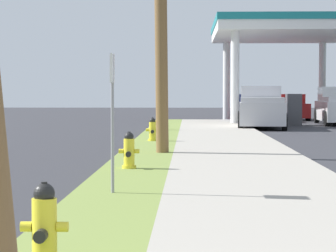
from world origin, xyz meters
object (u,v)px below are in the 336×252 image
object	(u,v)px
fire_hydrant_third	(153,131)
car_red_by_near_pump	(288,108)
fire_hydrant_second	(129,152)
truck_silver_at_forecourt	(261,109)
fire_hydrant_fourth	(158,122)
car_navy_by_far_pump	(252,109)
street_sign_post	(112,93)
fire_hydrant_nearest	(44,229)

from	to	relation	value
fire_hydrant_third	car_red_by_near_pump	distance (m)	22.99
fire_hydrant_second	truck_silver_at_forecourt	xyz separation A→B (m)	(4.55, 19.58, 0.47)
truck_silver_at_forecourt	fire_hydrant_third	bearing A→B (deg)	-112.31
fire_hydrant_fourth	truck_silver_at_forecourt	world-z (taller)	truck_silver_at_forecourt
fire_hydrant_fourth	truck_silver_at_forecourt	distance (m)	6.13
fire_hydrant_third	car_navy_by_far_pump	bearing A→B (deg)	75.56
street_sign_post	car_navy_by_far_pump	distance (m)	30.94
fire_hydrant_third	street_sign_post	world-z (taller)	street_sign_post
street_sign_post	fire_hydrant_third	bearing A→B (deg)	90.00
truck_silver_at_forecourt	fire_hydrant_second	bearing A→B (deg)	-103.09
street_sign_post	truck_silver_at_forecourt	size ratio (longest dim) A/B	0.38
fire_hydrant_third	car_red_by_near_pump	size ratio (longest dim) A/B	0.16
fire_hydrant_fourth	street_sign_post	world-z (taller)	street_sign_post
fire_hydrant_fourth	street_sign_post	xyz separation A→B (m)	(0.10, -19.21, 1.19)
fire_hydrant_nearest	truck_silver_at_forecourt	world-z (taller)	truck_silver_at_forecourt
car_navy_by_far_pump	car_red_by_near_pump	bearing A→B (deg)	54.61
car_red_by_near_pump	fire_hydrant_third	bearing A→B (deg)	-108.27
fire_hydrant_nearest	car_navy_by_far_pump	distance (m)	35.69
fire_hydrant_third	street_sign_post	distance (m)	12.30
fire_hydrant_nearest	fire_hydrant_fourth	size ratio (longest dim) A/B	1.00
car_navy_by_far_pump	fire_hydrant_second	bearing A→B (deg)	-100.04
fire_hydrant_second	car_red_by_near_pump	size ratio (longest dim) A/B	0.16
car_red_by_near_pump	car_navy_by_far_pump	size ratio (longest dim) A/B	1.00
fire_hydrant_second	car_navy_by_far_pump	size ratio (longest dim) A/B	0.16
fire_hydrant_third	fire_hydrant_fourth	distance (m)	6.97
fire_hydrant_nearest	fire_hydrant_third	distance (m)	17.03
fire_hydrant_third	car_red_by_near_pump	bearing A→B (deg)	71.73
car_red_by_near_pump	fire_hydrant_second	bearing A→B (deg)	-103.41
fire_hydrant_second	car_red_by_near_pump	bearing A→B (deg)	76.59
fire_hydrant_second	street_sign_post	world-z (taller)	street_sign_post
car_red_by_near_pump	truck_silver_at_forecourt	bearing A→B (deg)	-103.98
street_sign_post	car_red_by_near_pump	size ratio (longest dim) A/B	0.46
car_red_by_near_pump	truck_silver_at_forecourt	size ratio (longest dim) A/B	0.83
fire_hydrant_nearest	car_navy_by_far_pump	xyz separation A→B (m)	(4.82, 35.36, 0.28)
fire_hydrant_nearest	fire_hydrant_fourth	bearing A→B (deg)	90.00
fire_hydrant_second	street_sign_post	size ratio (longest dim) A/B	0.35
fire_hydrant_fourth	car_red_by_near_pump	size ratio (longest dim) A/B	0.16
fire_hydrant_fourth	fire_hydrant_second	bearing A→B (deg)	-89.80
fire_hydrant_third	street_sign_post	xyz separation A→B (m)	(-0.00, -12.24, 1.19)
fire_hydrant_third	fire_hydrant_fourth	xyz separation A→B (m)	(-0.10, 6.97, 0.00)
street_sign_post	car_navy_by_far_pump	xyz separation A→B (m)	(4.72, 30.57, -0.91)
fire_hydrant_third	car_navy_by_far_pump	size ratio (longest dim) A/B	0.16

